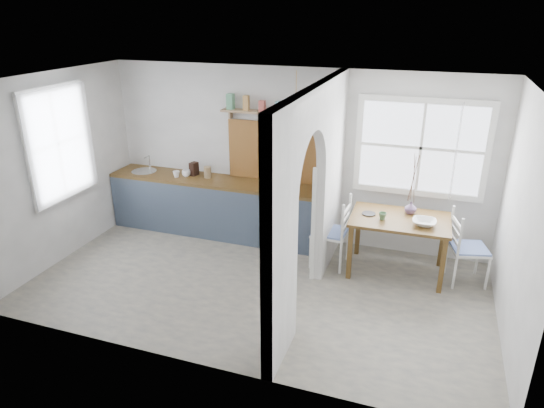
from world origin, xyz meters
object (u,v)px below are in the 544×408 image
(chair_left, at_px, (330,231))
(dining_table, at_px, (397,245))
(kettle, at_px, (287,182))
(vase, at_px, (411,208))
(chair_right, at_px, (469,248))

(chair_left, bearing_deg, dining_table, 97.26)
(kettle, distance_m, vase, 1.77)
(chair_right, bearing_deg, dining_table, 77.93)
(chair_left, distance_m, kettle, 0.98)
(kettle, relative_size, vase, 1.41)
(chair_left, bearing_deg, kettle, -113.79)
(chair_left, height_order, chair_right, chair_left)
(vase, bearing_deg, chair_right, -11.78)
(chair_right, bearing_deg, chair_left, 79.11)
(dining_table, bearing_deg, vase, 61.13)
(vase, bearing_deg, kettle, 177.46)
(dining_table, distance_m, chair_left, 0.91)
(dining_table, height_order, chair_left, chair_left)
(chair_right, distance_m, kettle, 2.61)
(chair_left, relative_size, vase, 6.13)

